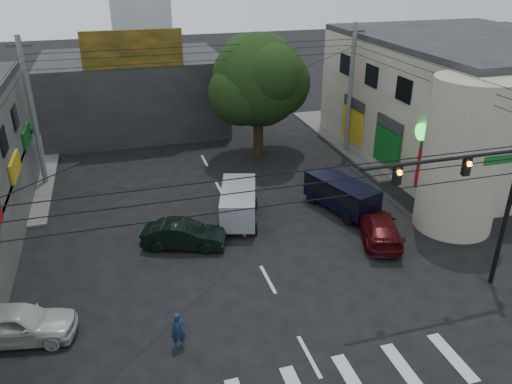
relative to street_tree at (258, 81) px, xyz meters
name	(u,v)px	position (x,y,z in m)	size (l,w,h in m)	color
ground	(282,306)	(-4.00, -17.00, -5.47)	(160.00, 160.00, 0.00)	black
sidewalk_far_right	(418,133)	(14.00, 1.00, -5.40)	(16.00, 16.00, 0.15)	#514F4C
building_right	(466,101)	(14.00, -4.00, -1.47)	(14.00, 18.00, 8.00)	gray
corner_column	(463,156)	(7.00, -13.00, -1.47)	(4.00, 4.00, 8.00)	gray
building_far	(134,93)	(-8.00, 9.00, -2.47)	(14.00, 10.00, 6.00)	#232326
billboard	(133,49)	(-8.00, 4.10, 1.83)	(7.00, 0.30, 2.60)	olive
street_tree	(258,81)	(0.00, 0.00, 0.00)	(6.40, 6.40, 8.70)	black
traffic_gantry	(479,189)	(3.82, -18.00, -0.64)	(7.10, 0.35, 7.20)	black
utility_pole_far_left	(33,114)	(-14.50, -1.00, -0.87)	(0.32, 0.32, 9.20)	#59595B
utility_pole_far_right	(350,90)	(6.50, -1.00, -0.87)	(0.32, 0.32, 9.20)	#59595B
dark_sedan	(184,235)	(-7.18, -11.15, -4.80)	(4.35, 2.69, 1.35)	black
white_compact	(17,324)	(-14.22, -16.04, -4.74)	(4.56, 2.51, 1.47)	#B8B8B4
maroon_sedan	(379,227)	(2.53, -13.17, -4.81)	(3.18, 4.91, 1.32)	#40090C
silver_minivan	(238,205)	(-3.87, -9.22, -4.54)	(2.96, 4.68, 1.87)	#ABADB3
navy_van	(341,196)	(2.02, -9.69, -4.56)	(3.03, 4.87, 1.82)	black
traffic_officer	(178,331)	(-8.46, -18.16, -4.73)	(0.57, 0.40, 1.49)	#132544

